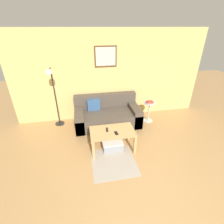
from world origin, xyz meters
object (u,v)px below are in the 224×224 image
storage_bin (112,144)px  cell_phone (116,133)px  floor_lamp (54,95)px  side_table (149,110)px  couch (107,115)px  remote_control (107,130)px  coffee_table (112,134)px  book_stack (150,102)px

storage_bin → cell_phone: size_ratio=3.37×
floor_lamp → side_table: size_ratio=2.77×
couch → side_table: (1.25, -0.10, 0.08)m
floor_lamp → remote_control: size_ratio=11.07×
couch → floor_lamp: bearing=176.2°
couch → side_table: 1.25m
cell_phone → storage_bin: bearing=113.9°
couch → floor_lamp: (-1.39, 0.09, 0.70)m
coffee_table → book_stack: 1.67m
storage_bin → book_stack: book_stack is taller
floor_lamp → side_table: (2.63, -0.20, -0.61)m
book_stack → remote_control: (-1.41, -0.96, -0.13)m
floor_lamp → side_table: floor_lamp is taller
couch → book_stack: couch is taller
book_stack → couch: bearing=174.8°
floor_lamp → cell_phone: 1.98m
storage_bin → couch: bearing=86.8°
coffee_table → cell_phone: (0.07, -0.10, 0.09)m
floor_lamp → book_stack: size_ratio=6.97×
couch → cell_phone: 1.25m
coffee_table → storage_bin: bearing=94.5°
coffee_table → side_table: side_table is taller
remote_control → book_stack: bearing=40.9°
side_table → couch: bearing=175.2°
storage_bin → cell_phone: 0.40m
floor_lamp → couch: bearing=-3.8°
book_stack → cell_phone: (-1.23, -1.12, -0.14)m
floor_lamp → cell_phone: bearing=-43.6°
book_stack → remote_control: size_ratio=1.59×
remote_control → cell_phone: (0.18, -0.16, -0.01)m
cell_phone → coffee_table: bearing=117.7°
floor_lamp → book_stack: bearing=-4.4°
coffee_table → floor_lamp: 1.90m
coffee_table → floor_lamp: floor_lamp is taller
coffee_table → cell_phone: size_ratio=7.17×
couch → side_table: bearing=-4.8°
floor_lamp → remote_control: 1.75m
book_stack → cell_phone: size_ratio=1.70×
floor_lamp → book_stack: (2.62, -0.20, -0.35)m
coffee_table → floor_lamp: (-1.33, 1.23, 0.58)m
storage_bin → floor_lamp: floor_lamp is taller
storage_bin → remote_control: remote_control is taller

